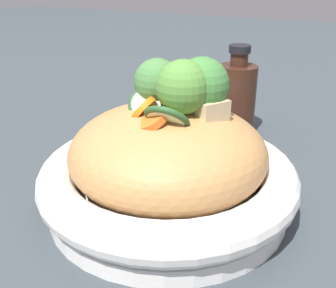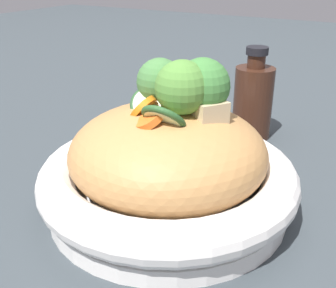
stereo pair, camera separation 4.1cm
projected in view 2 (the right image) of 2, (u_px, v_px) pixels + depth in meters
name	position (u px, v px, depth m)	size (l,w,h in m)	color
ground_plane	(168.00, 207.00, 0.44)	(3.00, 3.00, 0.00)	#343B40
serving_bowl	(168.00, 183.00, 0.43)	(0.26, 0.26, 0.06)	white
noodle_heap	(168.00, 152.00, 0.41)	(0.19, 0.19, 0.10)	#B27E48
broccoli_florets	(184.00, 86.00, 0.39)	(0.11, 0.08, 0.06)	#98B977
carrot_coins	(173.00, 106.00, 0.41)	(0.06, 0.14, 0.03)	orange
zucchini_slices	(157.00, 111.00, 0.39)	(0.07, 0.06, 0.03)	beige
chicken_chunks	(178.00, 100.00, 0.41)	(0.10, 0.08, 0.03)	beige
soy_sauce_bottle	(253.00, 100.00, 0.59)	(0.05, 0.05, 0.13)	#381E14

